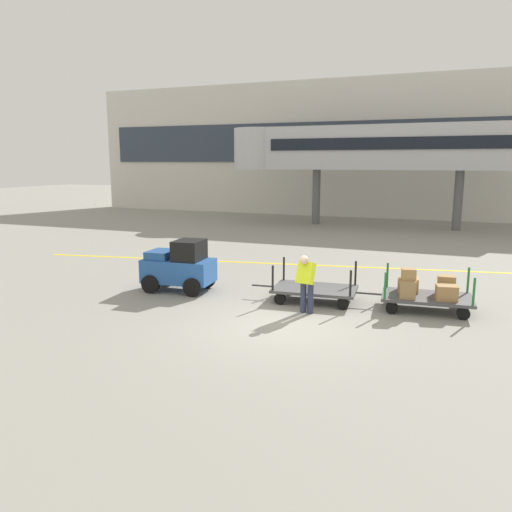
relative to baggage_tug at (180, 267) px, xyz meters
The scene contains 8 objects.
ground_plane 4.49m from the baggage_tug, 26.87° to the right, with size 120.00×120.00×0.00m, color gray.
apron_lead_line 5.93m from the baggage_tug, 62.27° to the left, with size 21.94×0.20×0.01m, color yellow.
terminal_building 24.64m from the baggage_tug, 80.65° to the left, with size 47.65×2.51×9.64m.
jet_bridge 18.53m from the baggage_tug, 83.63° to the left, with size 17.29×3.00×6.03m.
baggage_tug is the anchor object (origin of this frame).
baggage_cart_lead 4.18m from the baggage_tug, ahead, with size 3.05×1.58×1.10m.
baggage_cart_middle 7.10m from the baggage_tug, ahead, with size 3.05×1.58×1.17m.
baggage_handler 4.33m from the baggage_tug, 11.81° to the right, with size 0.46×0.47×1.56m.
Camera 1 is at (3.67, -11.03, 3.89)m, focal length 35.15 mm.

